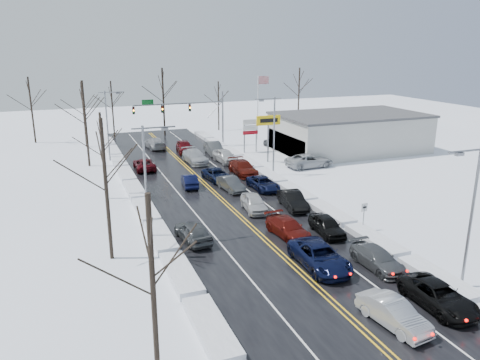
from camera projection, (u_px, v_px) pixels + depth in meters
name	position (u px, v px, depth m)	size (l,w,h in m)	color
ground	(235.00, 211.00, 42.51)	(160.00, 160.00, 0.00)	white
road_surface	(227.00, 204.00, 44.31)	(14.00, 84.00, 0.01)	black
snow_bank_left	(147.00, 215.00, 41.70)	(1.61, 72.00, 0.52)	silver
snow_bank_right	(299.00, 196.00, 46.92)	(1.61, 72.00, 0.52)	silver
traffic_signal_mast	(189.00, 110.00, 67.28)	(13.28, 0.39, 8.00)	slate
tires_plus_sign	(268.00, 123.00, 59.07)	(3.20, 0.34, 6.00)	slate
used_vehicles_sign	(250.00, 129.00, 64.92)	(2.20, 0.22, 4.65)	slate
speed_limit_sign	(364.00, 212.00, 37.70)	(0.55, 0.09, 2.35)	slate
flagpole	(259.00, 102.00, 72.98)	(1.87, 1.20, 10.00)	silver
dealership_building	(349.00, 132.00, 66.15)	(20.40, 12.40, 5.30)	#B3B4AF
streetlight_se	(470.00, 207.00, 27.74)	(3.20, 0.25, 9.00)	slate
streetlight_ne	(272.00, 130.00, 52.85)	(3.20, 0.25, 9.00)	slate
streetlight_sw	(148.00, 175.00, 34.60)	(3.20, 0.25, 9.00)	slate
streetlight_nw	(109.00, 120.00, 59.71)	(3.20, 0.25, 9.00)	slate
tree_left_a	(151.00, 256.00, 19.05)	(3.60, 3.60, 9.00)	#2D231C
tree_left_b	(104.00, 163.00, 31.24)	(4.00, 4.00, 10.00)	#2D231C
tree_left_c	(102.00, 139.00, 44.43)	(3.40, 3.40, 8.50)	#2D231C
tree_left_d	(84.00, 107.00, 56.36)	(4.20, 4.20, 10.50)	#2D231C
tree_left_e	(83.00, 102.00, 67.45)	(3.80, 3.80, 9.50)	#2D231C
tree_far_a	(30.00, 97.00, 70.27)	(4.00, 4.00, 10.00)	#2D231C
tree_far_b	(112.00, 98.00, 75.48)	(3.60, 3.60, 9.00)	#2D231C
tree_far_c	(163.00, 89.00, 76.04)	(4.40, 4.40, 11.00)	#2D231C
tree_far_d	(218.00, 96.00, 81.30)	(3.40, 3.40, 8.50)	#2D231C
tree_far_e	(299.00, 85.00, 86.85)	(4.20, 4.20, 10.50)	#2D231C
queued_car_1	(392.00, 325.00, 25.28)	(1.54, 4.42, 1.46)	#ACAFB5
queued_car_2	(319.00, 267.00, 31.88)	(2.63, 5.70, 1.58)	black
queued_car_3	(288.00, 236.00, 37.00)	(1.99, 4.89, 1.42)	#520F0B
queued_car_4	(254.00, 211.00, 42.68)	(1.79, 4.44, 1.51)	silver
queued_car_5	(231.00, 190.00, 48.62)	(1.49, 4.29, 1.41)	#383A3D
queued_car_6	(217.00, 180.00, 52.15)	(2.20, 4.78, 1.33)	black
queued_car_7	(195.00, 163.00, 59.94)	(2.32, 5.70, 1.65)	#A4A7AC
queued_car_8	(185.00, 153.00, 65.47)	(2.03, 5.04, 1.72)	#4D0A0F
queued_car_10	(437.00, 307.00, 27.05)	(2.34, 5.09, 1.41)	black
queued_car_11	(376.00, 267.00, 31.80)	(1.89, 4.66, 1.35)	#46494C
queued_car_12	(326.00, 234.00, 37.45)	(1.74, 4.32, 1.47)	black
queued_car_13	(292.00, 208.00, 43.38)	(1.65, 4.73, 1.56)	black
queued_car_14	(263.00, 189.00, 48.92)	(2.22, 4.80, 1.34)	black
queued_car_15	(243.00, 174.00, 54.57)	(2.24, 5.52, 1.60)	#4B100A
queued_car_16	(225.00, 162.00, 60.23)	(1.99, 4.94, 1.68)	silver
queued_car_17	(214.00, 155.00, 64.46)	(1.81, 5.19, 1.71)	#404345
oncoming_car_0	(190.00, 187.00, 49.88)	(1.45, 4.15, 1.37)	black
oncoming_car_1	(145.00, 170.00, 56.66)	(2.29, 4.97, 1.38)	#47090F
oncoming_car_2	(155.00, 148.00, 68.22)	(2.25, 5.53, 1.60)	#93959A
oncoming_car_3	(193.00, 241.00, 36.10)	(1.85, 4.60, 1.57)	#424547
parked_car_0	(309.00, 167.00, 57.83)	(2.76, 5.99, 1.66)	#ADB0B5
parked_car_1	(316.00, 160.00, 61.46)	(2.21, 5.44, 1.58)	#414346
parked_car_2	(275.00, 148.00, 68.70)	(1.90, 4.73, 1.61)	#47494C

